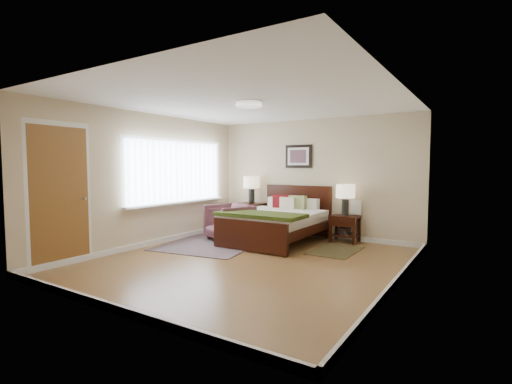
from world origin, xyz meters
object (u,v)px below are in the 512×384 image
Objects in this scene: nightstand_left at (251,209)px; nightstand_right at (345,226)px; lamp_left at (252,184)px; rug_persian at (218,242)px; bed at (277,217)px; lamp_right at (345,194)px; armchair at (229,222)px.

nightstand_right is (2.22, 0.01, -0.20)m from nightstand_left.
rug_persian is (0.09, -1.36, -1.09)m from lamp_left.
bed is 1.31m from nightstand_left.
nightstand_left reaches higher than nightstand_right.
lamp_left is (0.00, 0.02, 0.56)m from nightstand_left.
bed is 1.44m from lamp_right.
armchair is at bearing -151.61° from lamp_right.
lamp_left is 1.00× the size of lamp_right.
nightstand_left is at bearing -90.00° from lamp_left.
nightstand_left is at bearing -179.43° from lamp_right.
nightstand_right is 2.31m from armchair.
bed is 1.27m from rug_persian.
armchair reaches higher than nightstand_left.
nightstand_right is at bearing 33.03° from bed.
bed is 3.26× the size of lamp_right.
rug_persian is (0.09, -1.34, -0.53)m from nightstand_left.
nightstand_left is 1.44m from rug_persian.
lamp_left reaches higher than lamp_right.
lamp_right is at bearing 23.41° from rug_persian.
bed is at bearing -34.61° from lamp_left.
armchair is (-0.90, -0.35, -0.13)m from bed.
bed is 3.03× the size of nightstand_left.
nightstand_right is at bearing 50.03° from armchair.
lamp_left is 1.33m from armchair.
nightstand_left is 2.26m from lamp_right.
bed reaches higher than nightstand_left.
bed is at bearing -146.50° from lamp_right.
nightstand_right is 2.34m from lamp_left.
lamp_right is (2.22, 0.00, -0.13)m from lamp_left.
nightstand_left is 0.81× the size of armchair.
armchair is (-2.04, -1.09, 0.04)m from nightstand_right.
bed is 0.98m from armchair.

